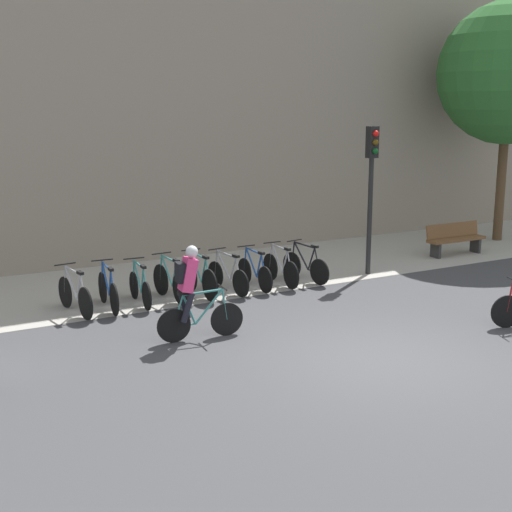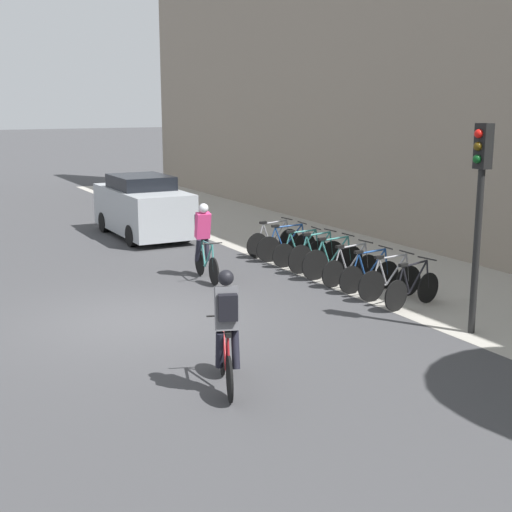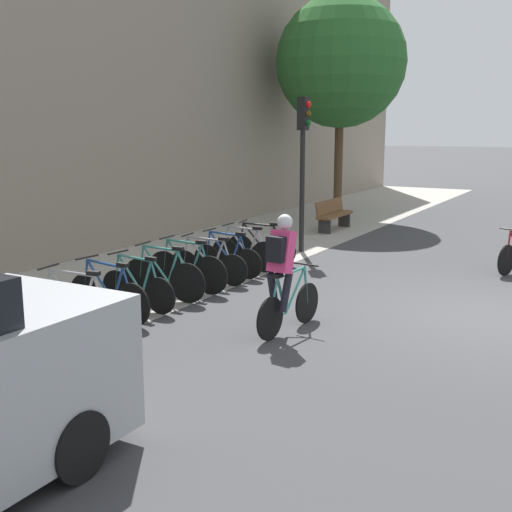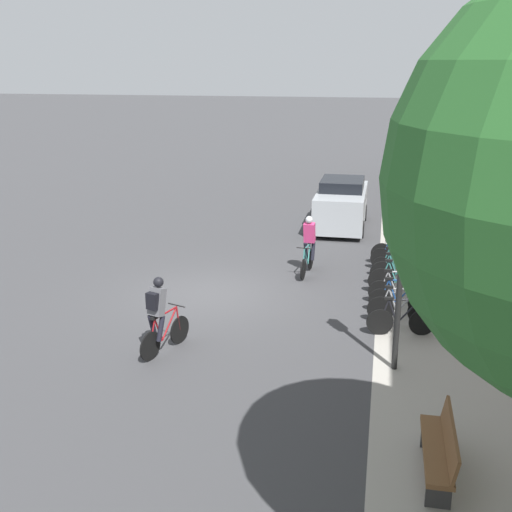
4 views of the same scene
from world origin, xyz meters
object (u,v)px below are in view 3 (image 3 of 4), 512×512
object	(u,v)px
parked_bike_7	(245,252)
parked_bike_2	(138,287)
parked_bike_8	(261,247)
traffic_light_pole	(303,146)
cyclist_pink	(283,270)
parked_bike_6	(227,258)
parked_bike_3	(164,277)
parked_bike_4	(187,269)
bench	(333,214)
parked_bike_5	(208,264)
parked_bike_1	(109,296)
parked_bike_0	(76,306)

from	to	relation	value
parked_bike_7	parked_bike_2	bearing A→B (deg)	-179.98
parked_bike_8	traffic_light_pole	size ratio (longest dim) A/B	0.43
cyclist_pink	parked_bike_6	bearing A→B (deg)	44.03
parked_bike_2	parked_bike_3	bearing A→B (deg)	0.14
parked_bike_4	parked_bike_7	xyz separation A→B (m)	(2.08, -0.00, -0.02)
bench	cyclist_pink	bearing A→B (deg)	-161.50
parked_bike_6	traffic_light_pole	bearing A→B (deg)	-2.88
parked_bike_6	parked_bike_8	xyz separation A→B (m)	(1.39, 0.00, 0.00)
parked_bike_6	parked_bike_5	bearing A→B (deg)	-179.93
traffic_light_pole	bench	world-z (taller)	traffic_light_pole
parked_bike_2	parked_bike_6	distance (m)	2.78
parked_bike_2	parked_bike_5	bearing A→B (deg)	-0.02
parked_bike_2	parked_bike_8	xyz separation A→B (m)	(4.17, 0.00, 0.01)
parked_bike_1	bench	size ratio (longest dim) A/B	0.91
parked_bike_0	traffic_light_pole	size ratio (longest dim) A/B	0.47
parked_bike_3	parked_bike_4	distance (m)	0.69
parked_bike_4	parked_bike_5	world-z (taller)	parked_bike_4
parked_bike_1	parked_bike_3	bearing A→B (deg)	0.06
cyclist_pink	parked_bike_5	size ratio (longest dim) A/B	1.06
parked_bike_4	parked_bike_3	bearing A→B (deg)	179.97
parked_bike_1	parked_bike_3	size ratio (longest dim) A/B	1.03
cyclist_pink	parked_bike_5	bearing A→B (deg)	52.28
parked_bike_0	parked_bike_8	distance (m)	5.56
parked_bike_3	parked_bike_7	world-z (taller)	parked_bike_3
parked_bike_2	parked_bike_5	world-z (taller)	parked_bike_5
parked_bike_1	parked_bike_2	distance (m)	0.70
parked_bike_5	parked_bike_7	xyz separation A→B (m)	(1.39, 0.00, 0.01)
parked_bike_4	parked_bike_5	size ratio (longest dim) A/B	1.04
parked_bike_2	traffic_light_pole	world-z (taller)	traffic_light_pole
parked_bike_3	parked_bike_8	world-z (taller)	parked_bike_3
bench	parked_bike_4	bearing A→B (deg)	-176.47
parked_bike_2	parked_bike_8	bearing A→B (deg)	0.01
parked_bike_3	parked_bike_7	distance (m)	2.78
parked_bike_4	parked_bike_8	xyz separation A→B (m)	(2.78, -0.00, -0.03)
parked_bike_2	parked_bike_5	size ratio (longest dim) A/B	0.96
parked_bike_8	traffic_light_pole	bearing A→B (deg)	-5.15
parked_bike_3	traffic_light_pole	distance (m)	5.65
parked_bike_3	parked_bike_4	world-z (taller)	parked_bike_4
parked_bike_7	bench	world-z (taller)	parked_bike_7
parked_bike_0	parked_bike_4	distance (m)	2.78
cyclist_pink	parked_bike_4	size ratio (longest dim) A/B	1.02
parked_bike_6	parked_bike_8	distance (m)	1.39
parked_bike_3	parked_bike_5	world-z (taller)	parked_bike_3
cyclist_pink	parked_bike_7	distance (m)	4.38
parked_bike_0	parked_bike_6	size ratio (longest dim) A/B	1.08
parked_bike_0	traffic_light_pole	xyz separation A→B (m)	(7.32, -0.16, 2.13)
parked_bike_1	traffic_light_pole	bearing A→B (deg)	-1.37
cyclist_pink	bench	distance (m)	9.95
parked_bike_6	traffic_light_pole	size ratio (longest dim) A/B	0.43
parked_bike_2	cyclist_pink	bearing A→B (deg)	-89.26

